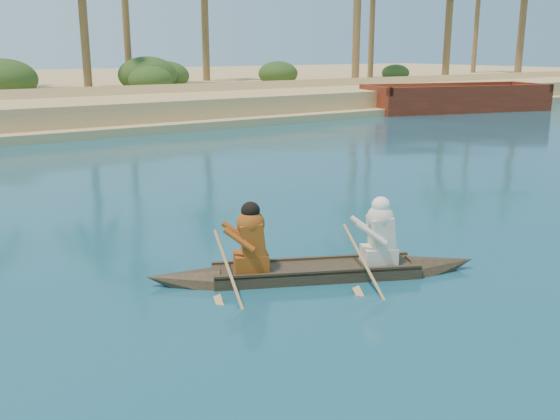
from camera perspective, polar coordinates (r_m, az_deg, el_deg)
canoe at (r=10.15m, az=3.31°, el=-4.62°), size 5.26×2.95×1.50m
barge_right at (r=39.42m, az=15.77°, el=9.67°), size 11.64×6.45×1.84m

